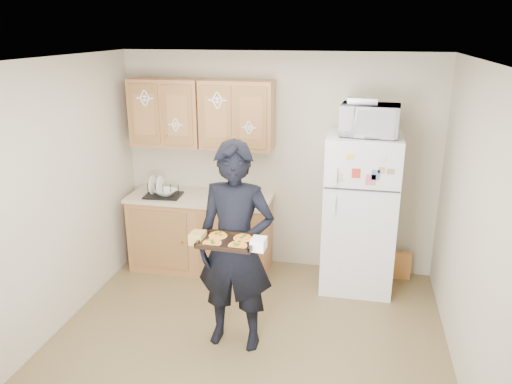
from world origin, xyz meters
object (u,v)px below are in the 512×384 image
person (235,248)px  dish_rack (163,189)px  refrigerator (359,213)px  microwave (370,120)px  baking_tray (228,242)px

person → dish_rack: (-1.17, 1.27, 0.05)m
person → dish_rack: 1.73m
refrigerator → dish_rack: 2.21m
microwave → dish_rack: (-2.25, 0.01, -0.88)m
baking_tray → microwave: (1.07, 1.56, 0.74)m
microwave → baking_tray: bearing=-120.0°
microwave → person: bearing=-126.2°
dish_rack → microwave: bearing=-0.3°
refrigerator → dish_rack: size_ratio=4.22×
refrigerator → dish_rack: bearing=-179.0°
refrigerator → baking_tray: 1.93m
refrigerator → person: 1.68m
person → baking_tray: bearing=-85.1°
baking_tray → dish_rack: baking_tray is taller
refrigerator → person: size_ratio=0.91×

